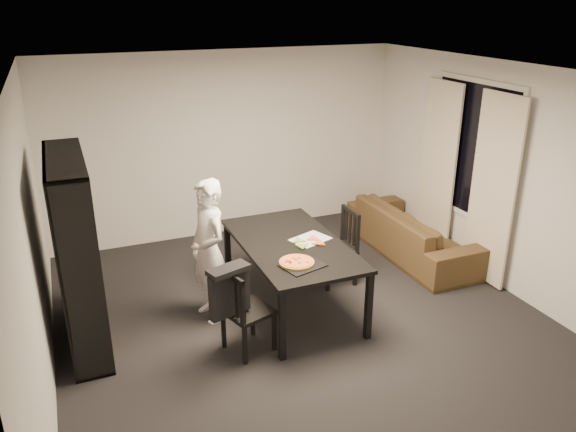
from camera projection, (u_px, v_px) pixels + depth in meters
name	position (u px, v px, depth m)	size (l,w,h in m)	color
room	(307.00, 209.00, 5.52)	(5.01, 5.51, 2.61)	black
window_pane	(472.00, 150.00, 6.85)	(0.02, 1.40, 1.60)	black
window_frame	(472.00, 150.00, 6.85)	(0.03, 1.52, 1.72)	white
curtain_left	(493.00, 191.00, 6.50)	(0.03, 0.70, 2.25)	beige
curtain_right	(438.00, 167.00, 7.39)	(0.03, 0.70, 2.25)	beige
bookshelf	(77.00, 253.00, 5.40)	(0.35, 1.50, 1.90)	black
dining_table	(292.00, 249.00, 6.06)	(1.04, 1.86, 0.78)	black
chair_left	(241.00, 306.00, 5.32)	(0.52, 0.52, 0.89)	black
chair_right	(342.00, 241.00, 6.71)	(0.43, 0.43, 0.91)	black
draped_jacket	(229.00, 289.00, 5.17)	(0.43, 0.28, 0.49)	black
person	(209.00, 251.00, 5.84)	(0.57, 0.37, 1.55)	white
baking_tray	(302.00, 265.00, 5.52)	(0.40, 0.32, 0.01)	black
pepperoni_pizza	(297.00, 262.00, 5.54)	(0.35, 0.35, 0.03)	olive
kitchen_towel	(310.00, 239.00, 6.12)	(0.40, 0.30, 0.01)	white
pizza_slices	(308.00, 242.00, 6.02)	(0.37, 0.31, 0.01)	gold
sofa	(413.00, 232.00, 7.50)	(2.16, 0.84, 0.63)	#44341B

